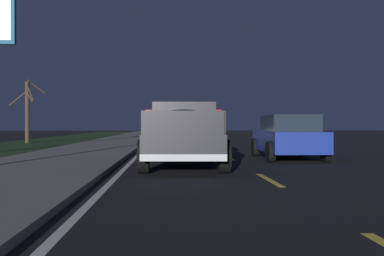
{
  "coord_description": "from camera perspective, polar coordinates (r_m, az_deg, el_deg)",
  "views": [
    {
      "loc": [
        -0.17,
        2.19,
        1.21
      ],
      "look_at": [
        13.48,
        1.52,
        1.11
      ],
      "focal_mm": 44.15,
      "sensor_mm": 36.0,
      "label": 1
    }
  ],
  "objects": [
    {
      "name": "sedan_blue",
      "position": [
        16.86,
        11.53,
        -1.04
      ],
      "size": [
        4.43,
        2.08,
        1.54
      ],
      "color": "navy",
      "rests_on": "ground"
    },
    {
      "name": "ground",
      "position": [
        27.28,
        1.78,
        -2.14
      ],
      "size": [
        144.0,
        144.0,
        0.0
      ],
      "primitive_type": "plane",
      "color": "black"
    },
    {
      "name": "sidewalk_shoulder",
      "position": [
        27.42,
        -10.19,
        -2.01
      ],
      "size": [
        108.0,
        4.0,
        0.12
      ],
      "primitive_type": "cube",
      "color": "slate",
      "rests_on": "ground"
    },
    {
      "name": "sedan_silver",
      "position": [
        29.35,
        -2.1,
        -0.43
      ],
      "size": [
        4.44,
        2.09,
        1.54
      ],
      "color": "#B2B5BA",
      "rests_on": "ground"
    },
    {
      "name": "lane_markings",
      "position": [
        29.27,
        -3.54,
        -1.96
      ],
      "size": [
        108.0,
        3.54,
        0.01
      ],
      "color": "yellow",
      "rests_on": "ground"
    },
    {
      "name": "grass_verge",
      "position": [
        28.49,
        -20.22,
        -2.05
      ],
      "size": [
        108.0,
        6.0,
        0.01
      ],
      "primitive_type": "cube",
      "color": "#1E3819",
      "rests_on": "ground"
    },
    {
      "name": "pickup_truck",
      "position": [
        13.53,
        -0.96,
        -0.56
      ],
      "size": [
        5.49,
        2.42,
        1.87
      ],
      "color": "#232328",
      "rests_on": "ground"
    },
    {
      "name": "bare_tree_far",
      "position": [
        32.83,
        -19.27,
        2.13
      ],
      "size": [
        1.81,
        2.24,
        4.22
      ],
      "color": "#423323",
      "rests_on": "ground"
    }
  ]
}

